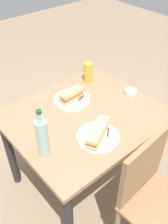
# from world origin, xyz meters

# --- Properties ---
(ground_plane) EXTENTS (8.00, 8.00, 0.00)m
(ground_plane) POSITION_xyz_m (0.00, 0.00, 0.00)
(ground_plane) COLOR #8C755B
(dining_table) EXTENTS (0.98, 0.85, 0.73)m
(dining_table) POSITION_xyz_m (0.00, 0.00, 0.61)
(dining_table) COLOR #997251
(dining_table) RESTS_ON ground
(chair_far) EXTENTS (0.43, 0.43, 0.88)m
(chair_far) POSITION_xyz_m (0.01, 0.62, 0.51)
(chair_far) COLOR #936B47
(chair_far) RESTS_ON ground
(plate_near) EXTENTS (0.26, 0.26, 0.01)m
(plate_near) POSITION_xyz_m (0.08, 0.22, 0.73)
(plate_near) COLOR white
(plate_near) RESTS_ON dining_table
(baguette_sandwich_near) EXTENTS (0.25, 0.18, 0.07)m
(baguette_sandwich_near) POSITION_xyz_m (0.08, 0.22, 0.78)
(baguette_sandwich_near) COLOR #DBB77A
(baguette_sandwich_near) RESTS_ON plate_near
(knife_near) EXTENTS (0.15, 0.12, 0.01)m
(knife_near) POSITION_xyz_m (0.04, 0.27, 0.75)
(knife_near) COLOR silver
(knife_near) RESTS_ON plate_near
(plate_far) EXTENTS (0.26, 0.26, 0.01)m
(plate_far) POSITION_xyz_m (-0.03, -0.17, 0.73)
(plate_far) COLOR silver
(plate_far) RESTS_ON dining_table
(baguette_sandwich_far) EXTENTS (0.19, 0.08, 0.07)m
(baguette_sandwich_far) POSITION_xyz_m (-0.03, -0.17, 0.78)
(baguette_sandwich_far) COLOR tan
(baguette_sandwich_far) RESTS_ON plate_far
(knife_far) EXTENTS (0.17, 0.07, 0.01)m
(knife_far) POSITION_xyz_m (-0.05, -0.12, 0.75)
(knife_far) COLOR silver
(knife_far) RESTS_ON plate_far
(water_bottle) EXTENTS (0.07, 0.07, 0.31)m
(water_bottle) POSITION_xyz_m (0.39, 0.11, 0.85)
(water_bottle) COLOR #99C6B7
(water_bottle) RESTS_ON dining_table
(beer_glass) EXTENTS (0.07, 0.07, 0.16)m
(beer_glass) POSITION_xyz_m (-0.29, -0.29, 0.81)
(beer_glass) COLOR gold
(beer_glass) RESTS_ON dining_table
(olive_bowl) EXTENTS (0.09, 0.09, 0.03)m
(olive_bowl) POSITION_xyz_m (-0.42, 0.04, 0.74)
(olive_bowl) COLOR silver
(olive_bowl) RESTS_ON dining_table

